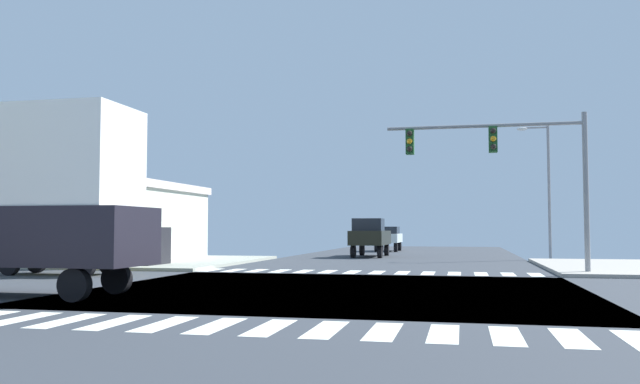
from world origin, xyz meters
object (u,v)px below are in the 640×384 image
at_px(sedan_crossing_2, 388,237).
at_px(street_lamp, 544,178).
at_px(bank_building, 43,222).
at_px(box_truck_leading_1, 22,197).
at_px(pickup_queued_1, 370,236).
at_px(suv_farside_1, 61,238).
at_px(traffic_signal_mast, 503,155).

bearing_deg(sedan_crossing_2, street_lamp, 131.42).
xyz_separation_m(bank_building, box_truck_leading_1, (10.76, -15.91, 0.49)).
bearing_deg(bank_building, pickup_queued_1, 28.57).
bearing_deg(suv_farside_1, box_truck_leading_1, 27.29).
bearing_deg(box_truck_leading_1, traffic_signal_mast, -49.34).
height_order(traffic_signal_mast, bank_building, traffic_signal_mast).
distance_m(sedan_crossing_2, box_truck_leading_1, 35.36).
bearing_deg(street_lamp, box_truck_leading_1, -123.99).
height_order(traffic_signal_mast, box_truck_leading_1, traffic_signal_mast).
xyz_separation_m(bank_building, sedan_crossing_2, (16.43, 18.97, -0.96)).
relative_size(street_lamp, bank_building, 0.46).
distance_m(suv_farside_1, pickup_queued_1, 20.13).
distance_m(traffic_signal_mast, pickup_queued_1, 15.93).
bearing_deg(traffic_signal_mast, street_lamp, 76.52).
distance_m(traffic_signal_mast, bank_building, 24.21).
bearing_deg(traffic_signal_mast, suv_farside_1, -166.30).
relative_size(bank_building, sedan_crossing_2, 3.81).
distance_m(bank_building, suv_farside_1, 11.44).
distance_m(street_lamp, box_truck_leading_1, 28.31).
distance_m(street_lamp, pickup_queued_1, 10.73).
bearing_deg(box_truck_leading_1, bank_building, 34.07).
bearing_deg(sedan_crossing_2, box_truck_leading_1, 80.76).
distance_m(bank_building, pickup_queued_1, 18.73).
bearing_deg(suv_farside_1, bank_building, -141.26).
height_order(sedan_crossing_2, box_truck_leading_1, box_truck_leading_1).
bearing_deg(sedan_crossing_2, suv_farside_1, 71.58).
xyz_separation_m(sedan_crossing_2, box_truck_leading_1, (-5.67, -34.87, 1.45)).
height_order(street_lamp, suv_farside_1, street_lamp).
relative_size(traffic_signal_mast, pickup_queued_1, 1.48).
xyz_separation_m(street_lamp, suv_farside_1, (-19.40, -16.41, -3.16)).
relative_size(suv_farside_1, sedan_crossing_2, 1.07).
bearing_deg(suv_farside_1, street_lamp, 130.23).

